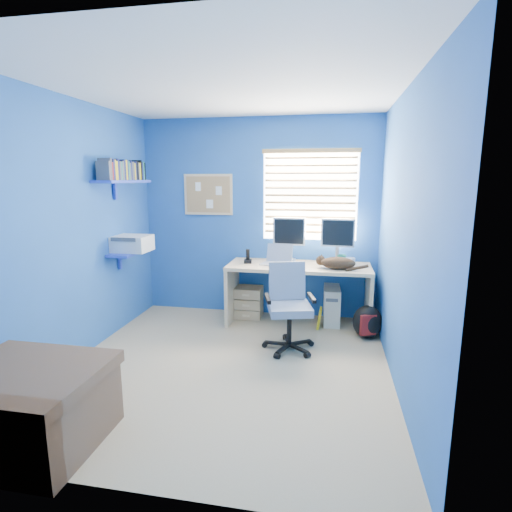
% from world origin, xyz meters
% --- Properties ---
extents(floor, '(3.00, 3.20, 0.00)m').
position_xyz_m(floor, '(0.00, 0.00, 0.00)').
color(floor, tan).
rests_on(floor, ground).
extents(ceiling, '(3.00, 3.20, 0.00)m').
position_xyz_m(ceiling, '(0.00, 0.00, 2.50)').
color(ceiling, white).
rests_on(ceiling, wall_back).
extents(wall_back, '(3.00, 0.01, 2.50)m').
position_xyz_m(wall_back, '(0.00, 1.60, 1.25)').
color(wall_back, '#2455A0').
rests_on(wall_back, ground).
extents(wall_front, '(3.00, 0.01, 2.50)m').
position_xyz_m(wall_front, '(0.00, -1.60, 1.25)').
color(wall_front, '#2455A0').
rests_on(wall_front, ground).
extents(wall_left, '(0.01, 3.20, 2.50)m').
position_xyz_m(wall_left, '(-1.50, 0.00, 1.25)').
color(wall_left, '#2455A0').
rests_on(wall_left, ground).
extents(wall_right, '(0.01, 3.20, 2.50)m').
position_xyz_m(wall_right, '(1.50, 0.00, 1.25)').
color(wall_right, '#2455A0').
rests_on(wall_right, ground).
extents(desk, '(1.69, 0.65, 0.74)m').
position_xyz_m(desk, '(0.56, 1.26, 0.37)').
color(desk, tan).
rests_on(desk, floor).
extents(laptop, '(0.39, 0.34, 0.22)m').
position_xyz_m(laptop, '(0.28, 1.22, 0.85)').
color(laptop, silver).
rests_on(laptop, desk).
extents(monitor_left, '(0.41, 0.16, 0.54)m').
position_xyz_m(monitor_left, '(0.41, 1.49, 1.01)').
color(monitor_left, silver).
rests_on(monitor_left, desk).
extents(monitor_right, '(0.41, 0.15, 0.54)m').
position_xyz_m(monitor_right, '(1.00, 1.47, 1.01)').
color(monitor_right, silver).
rests_on(monitor_right, desk).
extents(phone, '(0.11, 0.12, 0.17)m').
position_xyz_m(phone, '(-0.06, 1.26, 0.82)').
color(phone, black).
rests_on(phone, desk).
extents(mug, '(0.10, 0.09, 0.10)m').
position_xyz_m(mug, '(1.06, 1.46, 0.79)').
color(mug, '#21886F').
rests_on(mug, desk).
extents(cd_spindle, '(0.13, 0.13, 0.07)m').
position_xyz_m(cd_spindle, '(1.16, 1.44, 0.78)').
color(cd_spindle, silver).
rests_on(cd_spindle, desk).
extents(cat, '(0.43, 0.31, 0.14)m').
position_xyz_m(cat, '(1.01, 1.11, 0.81)').
color(cat, black).
rests_on(cat, desk).
extents(tower_pc, '(0.21, 0.45, 0.45)m').
position_xyz_m(tower_pc, '(0.96, 1.37, 0.23)').
color(tower_pc, beige).
rests_on(tower_pc, floor).
extents(drawer_boxes, '(0.35, 0.28, 0.41)m').
position_xyz_m(drawer_boxes, '(-0.09, 1.38, 0.20)').
color(drawer_boxes, '#D0B082').
rests_on(drawer_boxes, floor).
extents(yellow_book, '(0.03, 0.17, 0.24)m').
position_xyz_m(yellow_book, '(0.82, 1.17, 0.12)').
color(yellow_book, yellow).
rests_on(yellow_book, floor).
extents(backpack, '(0.39, 0.35, 0.38)m').
position_xyz_m(backpack, '(1.35, 0.96, 0.19)').
color(backpack, black).
rests_on(backpack, floor).
extents(bed_corner, '(1.10, 0.79, 0.53)m').
position_xyz_m(bed_corner, '(-1.11, -1.33, 0.27)').
color(bed_corner, brown).
rests_on(bed_corner, floor).
extents(office_chair, '(0.63, 0.63, 0.89)m').
position_xyz_m(office_chair, '(0.52, 0.54, 0.33)').
color(office_chair, black).
rests_on(office_chair, floor).
extents(window_blinds, '(1.15, 0.05, 1.10)m').
position_xyz_m(window_blinds, '(0.65, 1.57, 1.55)').
color(window_blinds, white).
rests_on(window_blinds, ground).
extents(corkboard, '(0.64, 0.02, 0.52)m').
position_xyz_m(corkboard, '(-0.65, 1.58, 1.55)').
color(corkboard, tan).
rests_on(corkboard, ground).
extents(wall_shelves, '(0.42, 0.90, 1.05)m').
position_xyz_m(wall_shelves, '(-1.35, 0.75, 1.43)').
color(wall_shelves, blue).
rests_on(wall_shelves, ground).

